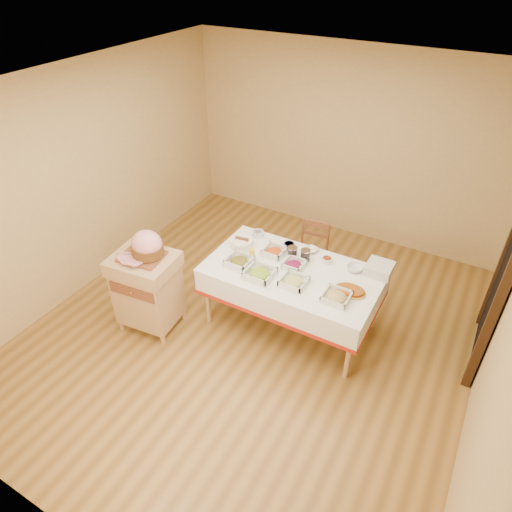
{
  "coord_description": "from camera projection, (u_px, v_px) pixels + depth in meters",
  "views": [
    {
      "loc": [
        1.83,
        -3.19,
        3.64
      ],
      "look_at": [
        -0.08,
        0.2,
        0.87
      ],
      "focal_mm": 32.0,
      "sensor_mm": 36.0,
      "label": 1
    }
  ],
  "objects": [
    {
      "name": "small_bowl_left",
      "position": [
        258.0,
        233.0,
        5.28
      ],
      "size": [
        0.13,
        0.13,
        0.06
      ],
      "color": "silver",
      "rests_on": "dining_table"
    },
    {
      "name": "bowl_small_imported",
      "position": [
        355.0,
        268.0,
        4.74
      ],
      "size": [
        0.21,
        0.21,
        0.05
      ],
      "primitive_type": "imported",
      "rotation": [
        0.0,
        0.0,
        0.32
      ],
      "color": "silver",
      "rests_on": "dining_table"
    },
    {
      "name": "preserve_jar_right",
      "position": [
        305.0,
        256.0,
        4.87
      ],
      "size": [
        0.11,
        0.11,
        0.14
      ],
      "color": "silver",
      "rests_on": "dining_table"
    },
    {
      "name": "room_shell",
      "position": [
        253.0,
        232.0,
        4.36
      ],
      "size": [
        5.0,
        5.0,
        5.0
      ],
      "color": "olive",
      "rests_on": "ground"
    },
    {
      "name": "bowl_white_imported",
      "position": [
        312.0,
        250.0,
        5.04
      ],
      "size": [
        0.17,
        0.17,
        0.03
      ],
      "primitive_type": "imported",
      "rotation": [
        0.0,
        0.0,
        -0.28
      ],
      "color": "silver",
      "rests_on": "dining_table"
    },
    {
      "name": "butcher_cart",
      "position": [
        148.0,
        288.0,
        4.9
      ],
      "size": [
        0.7,
        0.61,
        0.92
      ],
      "color": "tan",
      "rests_on": "ground"
    },
    {
      "name": "brass_platter",
      "position": [
        350.0,
        291.0,
        4.46
      ],
      "size": [
        0.31,
        0.22,
        0.04
      ],
      "color": "gold",
      "rests_on": "dining_table"
    },
    {
      "name": "doorway",
      "position": [
        508.0,
        267.0,
        4.22
      ],
      "size": [
        0.09,
        1.1,
        2.2
      ],
      "color": "black",
      "rests_on": "ground"
    },
    {
      "name": "ham_on_board",
      "position": [
        146.0,
        247.0,
        4.6
      ],
      "size": [
        0.46,
        0.44,
        0.3
      ],
      "color": "brown",
      "rests_on": "butcher_cart"
    },
    {
      "name": "serving_dish_b",
      "position": [
        260.0,
        274.0,
        4.65
      ],
      "size": [
        0.28,
        0.28,
        0.11
      ],
      "color": "silver",
      "rests_on": "dining_table"
    },
    {
      "name": "preserve_jar_left",
      "position": [
        292.0,
        253.0,
        4.91
      ],
      "size": [
        0.11,
        0.11,
        0.13
      ],
      "color": "silver",
      "rests_on": "dining_table"
    },
    {
      "name": "serving_dish_a",
      "position": [
        239.0,
        261.0,
        4.83
      ],
      "size": [
        0.26,
        0.25,
        0.11
      ],
      "color": "silver",
      "rests_on": "dining_table"
    },
    {
      "name": "serving_dish_e",
      "position": [
        274.0,
        252.0,
        4.98
      ],
      "size": [
        0.24,
        0.23,
        0.11
      ],
      "color": "silver",
      "rests_on": "dining_table"
    },
    {
      "name": "serving_dish_c",
      "position": [
        294.0,
        282.0,
        4.55
      ],
      "size": [
        0.25,
        0.25,
        0.1
      ],
      "color": "silver",
      "rests_on": "dining_table"
    },
    {
      "name": "plate_stack",
      "position": [
        379.0,
        269.0,
        4.69
      ],
      "size": [
        0.26,
        0.26,
        0.11
      ],
      "color": "silver",
      "rests_on": "dining_table"
    },
    {
      "name": "mustard_bottle",
      "position": [
        252.0,
        254.0,
        4.87
      ],
      "size": [
        0.05,
        0.05,
        0.16
      ],
      "color": "yellow",
      "rests_on": "dining_table"
    },
    {
      "name": "small_bowl_right",
      "position": [
        327.0,
        260.0,
        4.86
      ],
      "size": [
        0.11,
        0.11,
        0.06
      ],
      "color": "silver",
      "rests_on": "dining_table"
    },
    {
      "name": "small_bowl_mid",
      "position": [
        289.0,
        245.0,
        5.09
      ],
      "size": [
        0.12,
        0.12,
        0.05
      ],
      "color": "#1B1F50",
      "rests_on": "dining_table"
    },
    {
      "name": "bread_basket",
      "position": [
        242.0,
        243.0,
        5.09
      ],
      "size": [
        0.26,
        0.26,
        0.11
      ],
      "color": "white",
      "rests_on": "dining_table"
    },
    {
      "name": "serving_dish_f",
      "position": [
        294.0,
        265.0,
        4.79
      ],
      "size": [
        0.22,
        0.21,
        0.1
      ],
      "color": "silver",
      "rests_on": "dining_table"
    },
    {
      "name": "dining_chair",
      "position": [
        311.0,
        255.0,
        5.56
      ],
      "size": [
        0.41,
        0.39,
        0.84
      ],
      "color": "brown",
      "rests_on": "ground"
    },
    {
      "name": "serving_dish_d",
      "position": [
        336.0,
        297.0,
        4.37
      ],
      "size": [
        0.25,
        0.25,
        0.1
      ],
      "color": "silver",
      "rests_on": "dining_table"
    },
    {
      "name": "dining_table",
      "position": [
        292.0,
        282.0,
        4.86
      ],
      "size": [
        1.82,
        1.02,
        0.76
      ],
      "color": "tan",
      "rests_on": "ground"
    }
  ]
}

